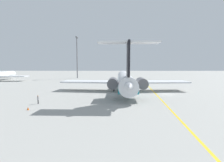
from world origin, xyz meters
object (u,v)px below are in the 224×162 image
object	(u,v)px
safety_cone_nose	(158,83)
safety_cone_wingtip	(28,108)
main_jetliner	(125,80)
ground_crew_near_nose	(38,98)
light_mast	(77,56)
ground_crew_near_tail	(70,81)

from	to	relation	value
safety_cone_nose	safety_cone_wingtip	bearing A→B (deg)	142.49
main_jetliner	ground_crew_near_nose	xyz separation A→B (m)	(-17.60, 19.34, -2.43)
safety_cone_wingtip	light_mast	world-z (taller)	light_mast
ground_crew_near_tail	light_mast	distance (m)	33.18
safety_cone_wingtip	ground_crew_near_tail	bearing A→B (deg)	4.22
main_jetliner	ground_crew_near_tail	world-z (taller)	main_jetliner
main_jetliner	safety_cone_nose	size ratio (longest dim) A/B	81.99
ground_crew_near_tail	safety_cone_wingtip	distance (m)	46.07
safety_cone_wingtip	light_mast	bearing A→B (deg)	4.82
safety_cone_nose	safety_cone_wingtip	xyz separation A→B (m)	(-45.11, 34.62, 0.00)
ground_crew_near_nose	light_mast	distance (m)	72.80
light_mast	ground_crew_near_nose	bearing A→B (deg)	-175.07
ground_crew_near_tail	ground_crew_near_nose	bearing A→B (deg)	-21.75
main_jetliner	light_mast	distance (m)	60.43
main_jetliner	safety_cone_nose	xyz separation A→B (m)	(22.45, -15.58, -3.31)
safety_cone_nose	light_mast	distance (m)	53.40
ground_crew_near_tail	safety_cone_wingtip	xyz separation A→B (m)	(-45.93, -3.39, -0.84)
main_jetliner	ground_crew_near_nose	world-z (taller)	main_jetliner
ground_crew_near_nose	safety_cone_wingtip	size ratio (longest dim) A/B	3.32
light_mast	safety_cone_nose	bearing A→B (deg)	-127.40
safety_cone_nose	safety_cone_wingtip	world-z (taller)	same
light_mast	ground_crew_near_tail	bearing A→B (deg)	-174.28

